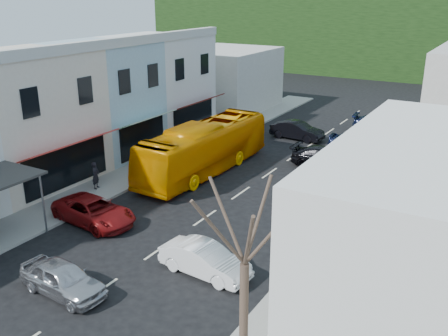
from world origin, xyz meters
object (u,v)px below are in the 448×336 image
(car_silver, at_px, (63,278))
(car_red, at_px, (94,211))
(car_white, at_px, (205,259))
(bus, at_px, (205,149))
(pedestrian_left, at_px, (96,175))
(street_tree, at_px, (245,264))
(traffic_signal, at_px, (424,103))
(direction_sign, at_px, (293,241))

(car_silver, relative_size, car_red, 0.96)
(car_silver, relative_size, car_white, 1.00)
(bus, relative_size, pedestrian_left, 6.82)
(street_tree, height_order, traffic_signal, street_tree)
(street_tree, bearing_deg, bus, 126.13)
(car_white, bearing_deg, car_silver, 139.32)
(car_red, relative_size, direction_sign, 1.23)
(direction_sign, bearing_deg, car_red, -165.47)
(car_red, xyz_separation_m, pedestrian_left, (-3.09, 3.37, 0.30))
(traffic_signal, bearing_deg, car_red, 60.93)
(car_silver, distance_m, pedestrian_left, 10.95)
(traffic_signal, bearing_deg, bus, 53.74)
(car_silver, height_order, car_white, same)
(pedestrian_left, distance_m, traffic_signal, 29.08)
(car_white, xyz_separation_m, car_red, (-7.59, 1.30, 0.00))
(street_tree, relative_size, traffic_signal, 1.68)
(car_white, relative_size, direction_sign, 1.17)
(street_tree, bearing_deg, car_silver, 179.50)
(direction_sign, height_order, street_tree, street_tree)
(car_white, relative_size, street_tree, 0.58)
(direction_sign, bearing_deg, street_tree, -68.77)
(car_white, xyz_separation_m, traffic_signal, (3.58, 29.98, 1.55))
(car_silver, height_order, pedestrian_left, pedestrian_left)
(car_white, bearing_deg, pedestrian_left, 70.82)
(car_silver, distance_m, street_tree, 8.69)
(car_white, height_order, traffic_signal, traffic_signal)
(bus, distance_m, pedestrian_left, 7.25)
(bus, relative_size, traffic_signal, 2.58)
(car_white, xyz_separation_m, direction_sign, (3.43, 1.28, 1.18))
(car_red, height_order, street_tree, street_tree)
(pedestrian_left, relative_size, direction_sign, 0.45)
(bus, distance_m, car_white, 12.79)
(pedestrian_left, relative_size, traffic_signal, 0.38)
(pedestrian_left, bearing_deg, traffic_signal, -47.30)
(car_white, height_order, direction_sign, direction_sign)
(car_red, bearing_deg, traffic_signal, -14.89)
(pedestrian_left, height_order, traffic_signal, traffic_signal)
(bus, bearing_deg, street_tree, -52.46)
(direction_sign, bearing_deg, pedestrian_left, -178.87)
(car_silver, bearing_deg, car_white, -41.56)
(car_red, height_order, pedestrian_left, pedestrian_left)
(car_red, relative_size, pedestrian_left, 2.71)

